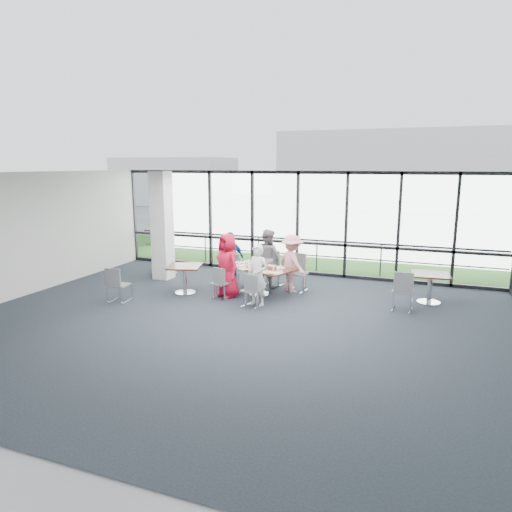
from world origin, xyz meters
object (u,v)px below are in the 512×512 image
(structural_column, at_px, (162,226))
(chair_main_end, at_px, (227,271))
(chair_main_fl, at_px, (273,269))
(diner_far_right, at_px, (292,263))
(diner_near_right, at_px, (258,275))
(chair_main_fr, at_px, (297,273))
(diner_end, at_px, (231,259))
(chair_spare_r, at_px, (403,291))
(chair_main_nr, at_px, (252,291))
(diner_far_left, at_px, (268,258))
(diner_near_left, at_px, (228,265))
(side_table_left, at_px, (184,270))
(side_table_right, at_px, (430,278))
(chair_main_nl, at_px, (220,283))
(main_table, at_px, (260,272))
(chair_spare_lb, at_px, (166,259))
(chair_spare_la, at_px, (119,285))

(structural_column, distance_m, chair_main_end, 2.43)
(chair_main_fl, bearing_deg, diner_far_right, 167.35)
(diner_near_right, relative_size, chair_main_fr, 1.52)
(diner_far_right, xyz_separation_m, chair_main_fr, (0.12, 0.10, -0.29))
(diner_near_right, relative_size, diner_end, 0.96)
(chair_spare_r, bearing_deg, chair_main_nr, -160.09)
(diner_far_right, xyz_separation_m, diner_end, (-1.74, -0.10, 0.00))
(chair_main_end, bearing_deg, diner_end, 92.88)
(diner_far_left, height_order, chair_spare_r, diner_far_left)
(diner_near_left, relative_size, chair_main_fr, 1.69)
(side_table_left, xyz_separation_m, side_table_right, (6.11, 1.38, 0.01))
(diner_far_left, bearing_deg, side_table_right, -156.81)
(side_table_right, distance_m, chair_main_nl, 5.23)
(diner_near_left, height_order, chair_main_nl, diner_near_left)
(side_table_right, bearing_deg, structural_column, -178.87)
(diner_far_left, bearing_deg, diner_end, 47.64)
(diner_near_left, xyz_separation_m, chair_main_fl, (0.74, 1.46, -0.35))
(main_table, relative_size, diner_end, 1.31)
(chair_main_fl, bearing_deg, chair_spare_lb, 15.52)
(diner_near_left, bearing_deg, chair_main_nl, -80.10)
(diner_far_right, bearing_deg, chair_spare_la, 70.16)
(side_table_left, xyz_separation_m, diner_far_right, (2.63, 1.15, 0.15))
(side_table_left, relative_size, chair_main_fr, 1.08)
(diner_far_left, bearing_deg, chair_spare_la, 67.14)
(diner_far_left, height_order, chair_main_fr, diner_far_left)
(chair_spare_lb, bearing_deg, chair_main_fl, -168.47)
(chair_main_end, height_order, chair_spare_la, chair_spare_la)
(diner_far_right, xyz_separation_m, chair_main_fl, (-0.68, 0.41, -0.30))
(diner_far_right, bearing_deg, diner_near_left, 73.60)
(side_table_left, bearing_deg, diner_end, 49.86)
(side_table_left, xyz_separation_m, chair_spare_la, (-1.13, -1.28, -0.20))
(diner_far_right, distance_m, chair_main_fr, 0.33)
(diner_far_right, bearing_deg, diner_far_left, 16.11)
(diner_end, xyz_separation_m, chair_main_end, (-0.18, 0.08, -0.36))
(chair_spare_lb, bearing_deg, chair_main_nl, 160.24)
(diner_far_right, xyz_separation_m, chair_spare_r, (2.89, -0.64, -0.31))
(main_table, bearing_deg, side_table_left, -141.07)
(diner_near_left, distance_m, diner_far_right, 1.76)
(structural_column, bearing_deg, chair_spare_r, -5.90)
(diner_end, height_order, chair_main_end, diner_end)
(diner_far_left, bearing_deg, chair_main_nr, 122.49)
(diner_near_right, height_order, chair_main_fr, diner_near_right)
(structural_column, xyz_separation_m, main_table, (3.35, -0.66, -0.99))
(chair_main_fr, bearing_deg, diner_near_right, 80.32)
(chair_main_fr, relative_size, chair_spare_r, 1.05)
(diner_far_left, height_order, chair_main_fl, diner_far_left)
(diner_far_right, relative_size, chair_main_nl, 1.90)
(side_table_left, relative_size, chair_main_nr, 1.28)
(chair_spare_la, bearing_deg, chair_main_nr, 5.03)
(side_table_left, height_order, chair_main_fr, chair_main_fr)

